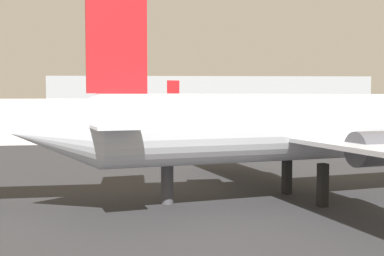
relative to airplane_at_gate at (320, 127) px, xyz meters
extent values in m
cylinder|color=silver|center=(0.24, 0.07, 0.02)|extent=(26.28, 11.08, 3.79)
cone|color=silver|center=(-14.37, -4.24, 0.02)|extent=(5.08, 4.82, 3.79)
cube|color=silver|center=(-1.02, -0.30, -0.55)|extent=(11.97, 28.33, 0.23)
cube|color=silver|center=(-11.91, -3.52, 0.40)|extent=(4.46, 8.32, 0.15)
cube|color=red|center=(-11.45, -3.38, 4.72)|extent=(3.01, 1.14, 5.61)
cylinder|color=#4C4C54|center=(-1.79, 5.08, -0.74)|extent=(3.23, 2.45, 1.72)
cylinder|color=#4C4C54|center=(1.26, -5.24, -0.74)|extent=(3.23, 2.45, 1.72)
cube|color=black|center=(-1.56, 1.53, -3.07)|extent=(0.59, 0.59, 2.37)
cube|color=black|center=(-0.48, -2.13, -3.07)|extent=(0.59, 0.59, 2.37)
cylinder|color=silver|center=(2.20, 70.01, -1.25)|extent=(21.96, 9.98, 2.45)
cone|color=silver|center=(14.03, 74.31, -1.25)|extent=(3.37, 3.23, 2.45)
cone|color=silver|center=(-9.63, 65.72, -1.25)|extent=(3.37, 3.23, 2.45)
cube|color=silver|center=(1.15, 69.63, -1.62)|extent=(10.38, 19.95, 0.18)
cube|color=silver|center=(-8.00, 66.31, -1.01)|extent=(3.94, 6.71, 0.12)
cube|color=red|center=(-7.64, 66.44, 2.42)|extent=(2.39, 1.06, 4.88)
cylinder|color=#4C4C54|center=(0.49, 73.40, -1.74)|extent=(2.64, 2.09, 1.39)
cylinder|color=#4C4C54|center=(3.07, 66.32, -1.74)|extent=(2.64, 2.09, 1.39)
cube|color=black|center=(8.96, 72.47, -3.37)|extent=(0.49, 0.49, 1.78)
cube|color=black|center=(0.62, 71.08, -3.37)|extent=(0.49, 0.49, 1.78)
cube|color=black|center=(1.67, 68.18, -3.37)|extent=(0.49, 0.49, 1.78)
cube|color=silver|center=(-13.93, -1.44, 0.44)|extent=(14.38, 3.10, 2.40)
cube|color=silver|center=(-5.83, -0.58, 0.44)|extent=(2.68, 3.04, 2.80)
cylinder|color=#3F3F44|center=(-8.95, -0.91, -2.51)|extent=(0.70, 0.70, 3.49)
cube|color=#999EA3|center=(3.12, 118.35, 1.51)|extent=(87.72, 27.66, 11.54)
camera|label=1|loc=(-9.00, -28.45, 1.75)|focal=46.35mm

